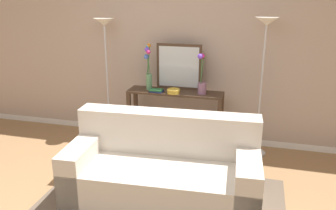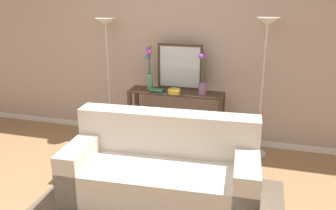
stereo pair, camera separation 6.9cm
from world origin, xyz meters
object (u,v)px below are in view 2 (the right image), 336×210
Objects in this scene: console_table at (176,109)px; floor_lamp_left at (107,46)px; couch at (162,171)px; fruit_bowl at (174,91)px; book_stack at (157,91)px; floor_lamp_right at (265,49)px; wall_mirror at (180,67)px; book_row_under_console at (152,139)px; vase_short_flowers at (203,80)px; vase_tall_flowers at (149,68)px.

console_table is 0.74× the size of floor_lamp_left.
floor_lamp_left reaches higher than couch.
book_stack is (-0.24, 0.00, -0.01)m from fruit_bowl.
floor_lamp_right reaches higher than wall_mirror.
console_table reaches higher than book_row_under_console.
floor_lamp_right is 2.01m from book_row_under_console.
couch is at bearing -66.80° from book_row_under_console.
vase_short_flowers is 1.56× the size of book_row_under_console.
floor_lamp_left is at bearing 180.00° from floor_lamp_right.
console_table is 1.30m from floor_lamp_left.
vase_short_flowers is (-0.76, -0.06, -0.43)m from floor_lamp_right.
floor_lamp_left is at bearing 172.66° from fruit_bowl.
couch is at bearing -66.34° from vase_tall_flowers.
floor_lamp_left is at bearing 170.60° from book_stack.
book_row_under_console is at bearing -160.99° from wall_mirror.
couch is at bearing -47.92° from floor_lamp_left.
vase_tall_flowers is at bearing 178.74° from console_table.
book_row_under_console is (-0.12, 0.09, -0.76)m from book_stack.
wall_mirror is (-1.10, 0.09, -0.30)m from floor_lamp_right.
floor_lamp_left is 0.97× the size of floor_lamp_right.
vase_short_flowers is (0.36, -0.03, 0.44)m from console_table.
vase_tall_flowers is at bearing 177.41° from vase_short_flowers.
fruit_bowl is at bearing -0.55° from book_stack.
floor_lamp_right is 1.49m from book_stack.
book_stack is at bearing -173.80° from vase_short_flowers.
floor_lamp_left is at bearing 132.08° from couch.
floor_lamp_left is 9.39× the size of book_stack.
vase_tall_flowers reaches higher than couch.
floor_lamp_right is at bearing 0.00° from floor_lamp_left.
vase_short_flowers is at bearing -3.97° from console_table.
wall_mirror is at bearing 40.96° from book_stack.
floor_lamp_left is 3.27× the size of vase_short_flowers.
fruit_bowl is 0.24m from book_stack.
vase_tall_flowers is at bearing 165.02° from fruit_bowl.
console_table is at bearing -1.26° from vase_tall_flowers.
wall_mirror reaches higher than book_row_under_console.
wall_mirror is 0.40m from vase_short_flowers.
vase_tall_flowers is at bearing 152.56° from book_row_under_console.
vase_short_flowers reaches higher than couch.
vase_short_flowers is 0.63m from book_stack.
couch is at bearing -124.93° from floor_lamp_right.
vase_short_flowers is (1.37, -0.06, -0.38)m from floor_lamp_left.
couch reaches higher than console_table.
vase_tall_flowers is (-1.50, -0.03, -0.32)m from floor_lamp_right.
book_stack is at bearing 179.45° from fruit_bowl.
wall_mirror is (-0.17, 1.42, 0.80)m from couch.
wall_mirror is 0.45m from book_stack.
console_table is 1.42m from floor_lamp_right.
couch is 3.21× the size of wall_mirror.
vase_short_flowers is at bearing 82.28° from couch.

